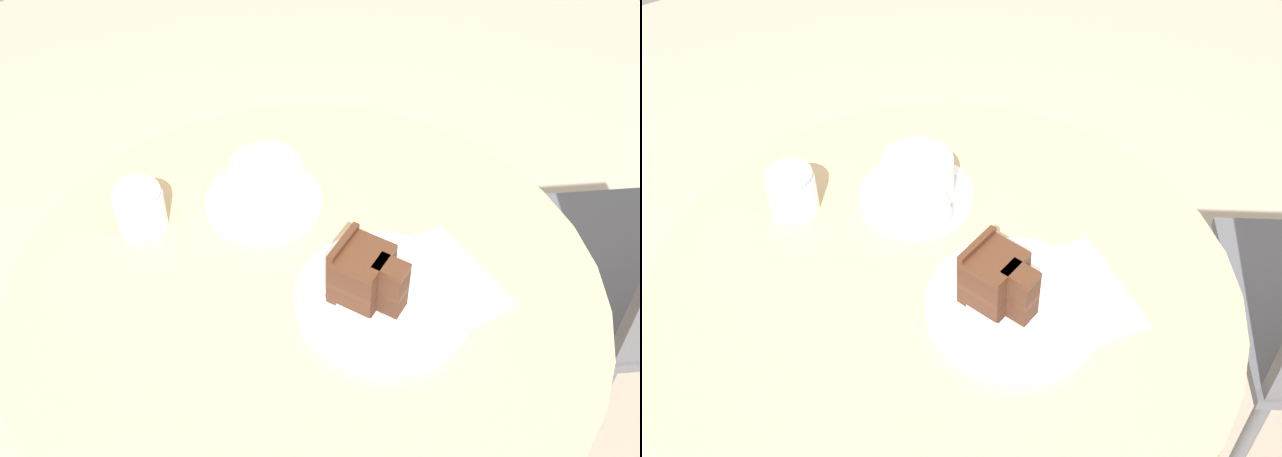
{
  "view_description": "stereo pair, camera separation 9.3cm",
  "coord_description": "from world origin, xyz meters",
  "views": [
    {
      "loc": [
        0.48,
        -0.37,
        1.5
      ],
      "look_at": [
        -0.04,
        0.05,
        0.79
      ],
      "focal_mm": 45.0,
      "sensor_mm": 36.0,
      "label": 1
    },
    {
      "loc": [
        0.53,
        -0.3,
        1.5
      ],
      "look_at": [
        -0.04,
        0.05,
        0.79
      ],
      "focal_mm": 45.0,
      "sensor_mm": 36.0,
      "label": 2
    }
  ],
  "objects": [
    {
      "name": "cake_plate",
      "position": [
        0.07,
        0.06,
        0.76
      ],
      "size": [
        0.21,
        0.21,
        0.01
      ],
      "color": "white",
      "rests_on": "cafe_table"
    },
    {
      "name": "teaspoon",
      "position": [
        -0.1,
        0.07,
        0.76
      ],
      "size": [
        0.08,
        0.07,
        0.0
      ],
      "rotation": [
        0.0,
        0.0,
        5.55
      ],
      "color": "silver",
      "rests_on": "saucer"
    },
    {
      "name": "sugar_pot",
      "position": [
        -0.22,
        -0.09,
        0.79
      ],
      "size": [
        0.06,
        0.06,
        0.07
      ],
      "color": "white",
      "rests_on": "cafe_table"
    },
    {
      "name": "cafe_table",
      "position": [
        0.0,
        0.0,
        0.62
      ],
      "size": [
        0.72,
        0.72,
        0.75
      ],
      "color": "tan",
      "rests_on": "ground"
    },
    {
      "name": "fork",
      "position": [
        0.05,
        0.01,
        0.77
      ],
      "size": [
        0.14,
        0.04,
        0.0
      ],
      "rotation": [
        0.0,
        0.0,
        3.35
      ],
      "color": "silver",
      "rests_on": "cake_plate"
    },
    {
      "name": "coffee_cup",
      "position": [
        -0.14,
        0.05,
        0.79
      ],
      "size": [
        0.13,
        0.09,
        0.06
      ],
      "color": "white",
      "rests_on": "saucer"
    },
    {
      "name": "saucer",
      "position": [
        -0.15,
        0.05,
        0.76
      ],
      "size": [
        0.15,
        0.15,
        0.01
      ],
      "color": "white",
      "rests_on": "cafe_table"
    },
    {
      "name": "cake_slice",
      "position": [
        0.06,
        0.04,
        0.8
      ],
      "size": [
        0.09,
        0.08,
        0.08
      ],
      "rotation": [
        0.0,
        0.0,
        0.35
      ],
      "color": "#422619",
      "rests_on": "cake_plate"
    },
    {
      "name": "napkin",
      "position": [
        0.09,
        0.1,
        0.76
      ],
      "size": [
        0.18,
        0.18,
        0.0
      ],
      "rotation": [
        0.0,
        0.0,
        4.56
      ],
      "color": "tan",
      "rests_on": "cafe_table"
    }
  ]
}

